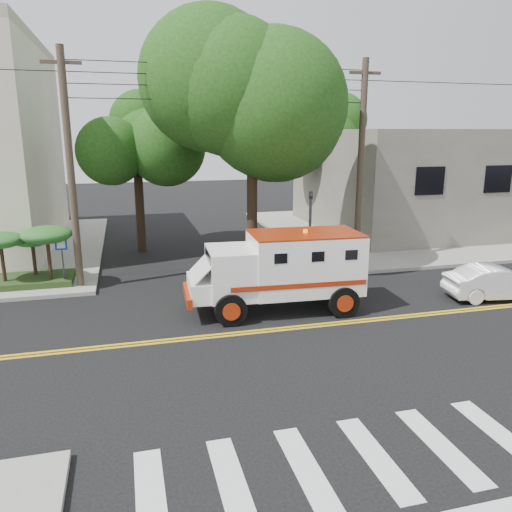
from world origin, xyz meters
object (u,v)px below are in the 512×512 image
object	(u,v)px
parked_sedan	(498,282)
pedestrian_a	(341,247)
armored_truck	(283,267)
pedestrian_b	(347,250)

from	to	relation	value
parked_sedan	pedestrian_a	distance (m)	6.60
pedestrian_a	armored_truck	bearing A→B (deg)	25.24
parked_sedan	pedestrian_b	bearing A→B (deg)	48.29
pedestrian_a	pedestrian_b	size ratio (longest dim) A/B	0.99
armored_truck	pedestrian_a	xyz separation A→B (m)	(4.16, 4.46, -0.53)
armored_truck	pedestrian_a	bearing A→B (deg)	49.93
armored_truck	parked_sedan	distance (m)	8.13
armored_truck	pedestrian_b	bearing A→B (deg)	45.58
parked_sedan	pedestrian_b	distance (m)	6.10
pedestrian_a	parked_sedan	bearing A→B (deg)	104.29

